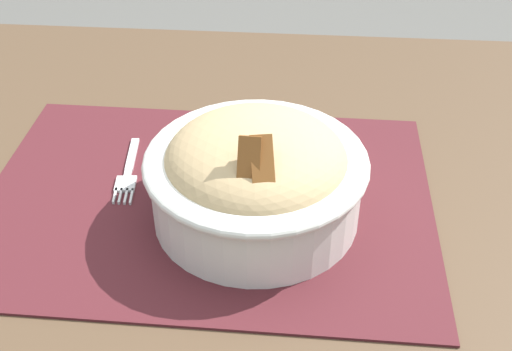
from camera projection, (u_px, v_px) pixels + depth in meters
The scene contains 4 objects.
table at pixel (215, 251), 0.72m from camera, with size 1.17×0.84×0.74m.
placemat at pixel (208, 199), 0.69m from camera, with size 0.47×0.34×0.00m, color #47191E.
bowl at pixel (256, 174), 0.63m from camera, with size 0.23×0.23×0.13m.
fork at pixel (128, 174), 0.72m from camera, with size 0.03×0.12×0.00m.
Camera 1 is at (-0.09, 0.52, 1.18)m, focal length 45.32 mm.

